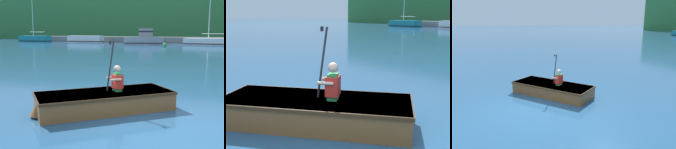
{
  "view_description": "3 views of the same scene",
  "coord_description": "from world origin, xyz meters",
  "views": [
    {
      "loc": [
        0.97,
        -5.18,
        1.92
      ],
      "look_at": [
        -1.47,
        1.44,
        0.8
      ],
      "focal_mm": 45.0,
      "sensor_mm": 36.0,
      "label": 1
    },
    {
      "loc": [
        2.43,
        -1.54,
        1.84
      ],
      "look_at": [
        -1.47,
        1.44,
        0.8
      ],
      "focal_mm": 45.0,
      "sensor_mm": 36.0,
      "label": 2
    },
    {
      "loc": [
        6.75,
        -1.18,
        2.91
      ],
      "look_at": [
        -1.47,
        1.44,
        0.8
      ],
      "focal_mm": 35.0,
      "sensor_mm": 36.0,
      "label": 3
    }
  ],
  "objects": [
    {
      "name": "moored_boat_dock_center_far",
      "position": [
        -27.5,
        34.75,
        0.5
      ],
      "size": [
        5.6,
        2.17,
        6.83
      ],
      "color": "#197A84",
      "rests_on": "ground"
    },
    {
      "name": "rowboat_foreground",
      "position": [
        -1.51,
        0.9,
        0.26
      ],
      "size": [
        3.3,
        3.1,
        0.45
      ],
      "color": "brown",
      "rests_on": "ground"
    },
    {
      "name": "person_paddler",
      "position": [
        -1.23,
        1.14,
        0.74
      ],
      "size": [
        0.46,
        0.46,
        1.21
      ],
      "color": "#267F3F",
      "rests_on": "rowboat_foreground"
    }
  ]
}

